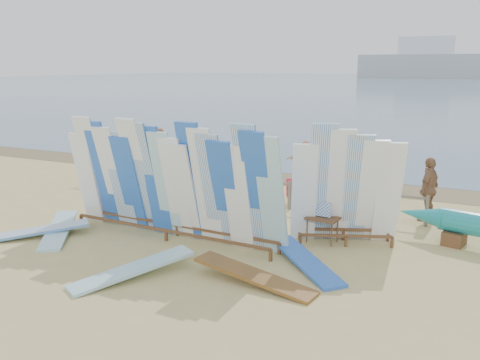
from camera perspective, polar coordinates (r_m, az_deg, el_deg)
The scene contains 28 objects.
ground at distance 14.04m, azimuth -6.42°, elevation -5.41°, with size 160.00×160.00×0.00m, color tan.
ocean at distance 139.57m, azimuth 22.71°, elevation 10.01°, with size 320.00×240.00×0.02m, color #476580.
wet_sand_strip at distance 20.30m, azimuth 4.26°, elevation 0.32°, with size 40.00×2.60×0.01m, color brown.
distant_ship at distance 192.27m, azimuth 20.04°, elevation 12.30°, with size 45.00×8.00×14.00m.
fence at distance 16.40m, azimuth -0.99°, elevation -0.38°, with size 12.08×0.08×0.90m.
main_surfboard_rack at distance 12.90m, azimuth -7.78°, elevation -0.58°, with size 6.27×1.15×3.12m.
side_surfboard_rack at distance 12.70m, azimuth 11.85°, elevation -1.16°, with size 2.72×1.58×3.05m.
vendor_table at distance 12.96m, azimuth 9.22°, elevation -5.45°, with size 0.84×0.63×1.04m.
flat_board_b at distance 11.10m, azimuth -11.92°, elevation -10.66°, with size 0.56×2.70×0.07m, color #82C0D1.
flat_board_d at distance 11.56m, azimuth 7.31°, elevation -9.51°, with size 0.56×2.70×0.07m, color blue.
flat_board_e at distance 14.31m, azimuth -22.01°, elevation -5.94°, with size 0.56×2.70×0.07m, color white.
flat_board_c at distance 10.59m, azimuth 1.59°, elevation -11.56°, with size 0.56×2.70×0.07m, color brown.
flat_board_a at distance 14.30m, azimuth -19.63°, elevation -5.76°, with size 0.56×2.70×0.07m, color #82C0D1.
beach_chair_left at distance 17.48m, azimuth 0.89°, elevation -0.82°, with size 0.67×0.69×0.87m.
beach_chair_right at distance 16.31m, azimuth 6.14°, elevation -1.97°, with size 0.68×0.69×0.80m.
stroller at distance 16.63m, azimuth 8.86°, elevation -1.17°, with size 0.66×0.82×1.00m.
beachgoer_3 at distance 18.25m, azimuth 1.78°, elevation 1.82°, with size 1.16×0.48×1.80m, color tan.
beachgoer_extra_1 at distance 21.34m, azimuth -11.66°, elevation 2.86°, with size 0.92×0.40×1.57m, color #8C6042.
beachgoer_6 at distance 17.63m, azimuth 11.05°, elevation 1.16°, with size 0.87×0.41×1.77m, color tan.
beachgoer_1 at distance 21.06m, azimuth -8.89°, elevation 3.28°, with size 0.69×0.38×1.89m, color #8C6042.
beachgoer_7 at distance 18.07m, azimuth 12.30°, elevation 1.11°, with size 0.58×0.32×1.60m, color #8C6042.
beachgoer_0 at distance 19.89m, azimuth -11.90°, elevation 2.53°, with size 0.90×0.43×1.84m, color tan.
beachgoer_5 at distance 19.81m, azimuth 7.36°, elevation 2.23°, with size 1.44×0.46×1.55m, color beige.
beachgoer_2 at distance 19.10m, azimuth -3.40°, elevation 2.45°, with size 0.92×0.44×1.90m, color beige.
beachgoer_11 at distance 22.16m, azimuth -10.63°, elevation 3.40°, with size 1.55×0.50×1.67m, color beige.
beachgoer_10 at distance 15.43m, azimuth 20.44°, elevation -0.95°, with size 1.07×0.46×1.83m, color #8C6042.
beachgoer_9 at distance 17.93m, azimuth 13.68°, elevation 1.07°, with size 1.08×0.45×1.68m, color tan.
beachgoer_8 at distance 16.20m, azimuth 11.31°, elevation -0.31°, with size 0.74×0.36×1.53m, color beige.
Camera 1 is at (7.07, -11.32, 4.36)m, focal length 38.00 mm.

